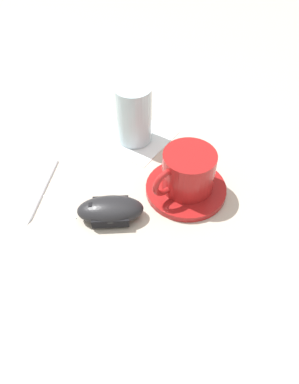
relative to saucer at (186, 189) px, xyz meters
name	(u,v)px	position (x,y,z in m)	size (l,w,h in m)	color
ground_plane	(144,181)	(0.07, 0.04, -0.01)	(3.00, 3.00, 0.00)	#B2A899
saucer	(186,189)	(0.00, 0.00, 0.00)	(0.14, 0.14, 0.01)	maroon
coffee_cup	(188,171)	(0.00, 0.00, 0.04)	(0.09, 0.12, 0.07)	maroon
computer_mouse	(110,210)	(0.04, 0.14, 0.01)	(0.11, 0.12, 0.04)	black
mouse_cable	(32,194)	(0.17, 0.21, 0.00)	(0.20, 0.06, 0.00)	white
napkin_under_glass	(136,136)	(0.18, -0.03, 0.00)	(0.13, 0.13, 0.00)	white
drinking_glass	(134,114)	(0.17, -0.02, 0.06)	(0.07, 0.07, 0.12)	silver
pen	(43,189)	(0.17, 0.19, 0.00)	(0.11, 0.13, 0.01)	silver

